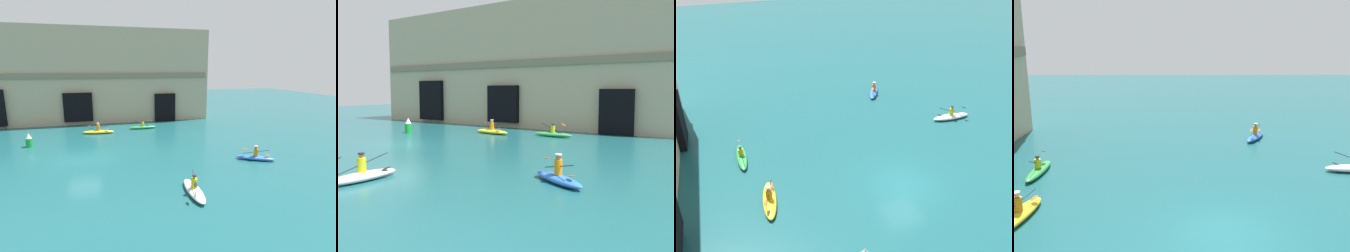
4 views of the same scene
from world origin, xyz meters
TOP-DOWN VIEW (x-y plane):
  - ground_plane at (0.00, 0.00)m, footprint 120.00×120.00m
  - cliff_bluff at (-1.12, 16.29)m, footprint 34.61×6.09m
  - kayak_green at (6.31, 9.41)m, footprint 3.25×0.67m
  - kayak_blue at (13.32, -3.63)m, footprint 2.94×2.06m
  - kayak_white at (6.63, -7.79)m, footprint 0.87×3.24m
  - kayak_yellow at (1.16, 8.30)m, footprint 3.49×1.19m
  - marker_buoy at (-5.04, 4.70)m, footprint 0.59×0.59m

SIDE VIEW (x-z plane):
  - ground_plane at x=0.00m, z-range 0.00..0.00m
  - kayak_green at x=6.31m, z-range -0.34..0.78m
  - kayak_blue at x=13.32m, z-range -0.36..0.82m
  - kayak_white at x=6.63m, z-range -0.35..0.82m
  - kayak_yellow at x=1.16m, z-range -0.36..0.84m
  - marker_buoy at x=-5.04m, z-range -0.05..1.26m
  - cliff_bluff at x=-1.12m, z-range -0.04..12.10m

